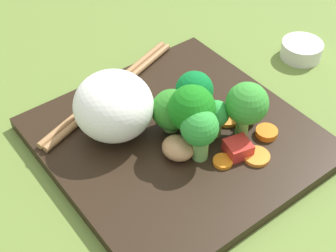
# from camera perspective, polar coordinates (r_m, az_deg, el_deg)

# --- Properties ---
(ground_plane) EXTENTS (1.10, 1.10, 0.02)m
(ground_plane) POSITION_cam_1_polar(r_m,az_deg,el_deg) (0.55, 1.04, -2.79)
(ground_plane) COLOR olive
(square_plate) EXTENTS (0.28, 0.28, 0.01)m
(square_plate) POSITION_cam_1_polar(r_m,az_deg,el_deg) (0.53, 1.06, -1.53)
(square_plate) COLOR black
(square_plate) RESTS_ON ground_plane
(rice_mound) EXTENTS (0.10, 0.10, 0.07)m
(rice_mound) POSITION_cam_1_polar(r_m,az_deg,el_deg) (0.51, -6.35, 2.36)
(rice_mound) COLOR white
(rice_mound) RESTS_ON square_plate
(broccoli_floret_0) EXTENTS (0.04, 0.04, 0.07)m
(broccoli_floret_0) POSITION_cam_1_polar(r_m,az_deg,el_deg) (0.51, 9.16, 2.48)
(broccoli_floret_0) COLOR #6DB149
(broccoli_floret_0) RESTS_ON square_plate
(broccoli_floret_1) EXTENTS (0.03, 0.03, 0.04)m
(broccoli_floret_1) POSITION_cam_1_polar(r_m,az_deg,el_deg) (0.52, 5.60, 1.24)
(broccoli_floret_1) COLOR olive
(broccoli_floret_1) RESTS_ON square_plate
(broccoli_floret_2) EXTENTS (0.05, 0.05, 0.07)m
(broccoli_floret_2) POSITION_cam_1_polar(r_m,az_deg,el_deg) (0.49, 2.78, 1.91)
(broccoli_floret_2) COLOR #6CB249
(broccoli_floret_2) RESTS_ON square_plate
(broccoli_floret_3) EXTENTS (0.04, 0.04, 0.05)m
(broccoli_floret_3) POSITION_cam_1_polar(r_m,az_deg,el_deg) (0.52, 0.61, 1.89)
(broccoli_floret_3) COLOR #76BF59
(broccoli_floret_3) RESTS_ON square_plate
(broccoli_floret_4) EXTENTS (0.04, 0.04, 0.06)m
(broccoli_floret_4) POSITION_cam_1_polar(r_m,az_deg,el_deg) (0.48, 3.41, -0.57)
(broccoli_floret_4) COLOR #6DA551
(broccoli_floret_4) RESTS_ON square_plate
(broccoli_floret_5) EXTENTS (0.04, 0.04, 0.06)m
(broccoli_floret_5) POSITION_cam_1_polar(r_m,az_deg,el_deg) (0.53, 3.08, 4.08)
(broccoli_floret_5) COLOR #569A3C
(broccoli_floret_5) RESTS_ON square_plate
(carrot_slice_0) EXTENTS (0.03, 0.03, 0.00)m
(carrot_slice_0) POSITION_cam_1_polar(r_m,az_deg,el_deg) (0.55, 6.87, 0.99)
(carrot_slice_0) COLOR orange
(carrot_slice_0) RESTS_ON square_plate
(carrot_slice_1) EXTENTS (0.03, 0.03, 0.00)m
(carrot_slice_1) POSITION_cam_1_polar(r_m,az_deg,el_deg) (0.50, 6.39, -4.12)
(carrot_slice_1) COLOR orange
(carrot_slice_1) RESTS_ON square_plate
(carrot_slice_2) EXTENTS (0.03, 0.03, 0.00)m
(carrot_slice_2) POSITION_cam_1_polar(r_m,az_deg,el_deg) (0.51, 10.26, -3.50)
(carrot_slice_2) COLOR orange
(carrot_slice_2) RESTS_ON square_plate
(carrot_slice_3) EXTENTS (0.03, 0.03, 0.01)m
(carrot_slice_3) POSITION_cam_1_polar(r_m,az_deg,el_deg) (0.54, 11.39, -0.74)
(carrot_slice_3) COLOR orange
(carrot_slice_3) RESTS_ON square_plate
(pepper_chunk_0) EXTENTS (0.03, 0.02, 0.02)m
(pepper_chunk_0) POSITION_cam_1_polar(r_m,az_deg,el_deg) (0.56, 8.66, 2.78)
(pepper_chunk_0) COLOR red
(pepper_chunk_0) RESTS_ON square_plate
(pepper_chunk_1) EXTENTS (0.03, 0.03, 0.02)m
(pepper_chunk_1) POSITION_cam_1_polar(r_m,az_deg,el_deg) (0.51, 8.13, -2.57)
(pepper_chunk_1) COLOR red
(pepper_chunk_1) RESTS_ON square_plate
(chicken_piece_0) EXTENTS (0.03, 0.03, 0.02)m
(chicken_piece_0) POSITION_cam_1_polar(r_m,az_deg,el_deg) (0.54, 9.24, 1.31)
(chicken_piece_0) COLOR #BF8744
(chicken_piece_0) RESTS_ON square_plate
(chicken_piece_2) EXTENTS (0.04, 0.04, 0.02)m
(chicken_piece_2) POSITION_cam_1_polar(r_m,az_deg,el_deg) (0.50, 1.19, -2.57)
(chicken_piece_2) COLOR tan
(chicken_piece_2) RESTS_ON square_plate
(chopstick_pair) EXTENTS (0.09, 0.22, 0.01)m
(chopstick_pair) POSITION_cam_1_polar(r_m,az_deg,el_deg) (0.58, -6.69, 4.10)
(chopstick_pair) COLOR #996D43
(chopstick_pair) RESTS_ON square_plate
(sauce_cup) EXTENTS (0.05, 0.05, 0.02)m
(sauce_cup) POSITION_cam_1_polar(r_m,az_deg,el_deg) (0.68, 15.25, 8.54)
(sauce_cup) COLOR silver
(sauce_cup) RESTS_ON ground_plane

